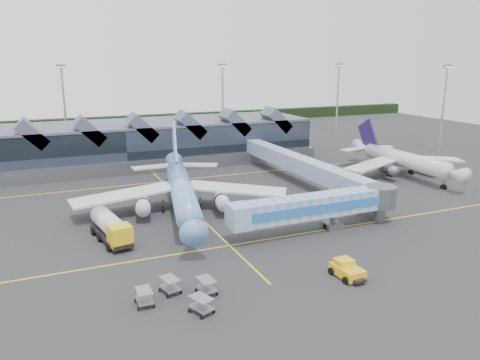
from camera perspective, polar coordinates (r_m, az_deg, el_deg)
name	(u,v)px	position (r m, az deg, el deg)	size (l,w,h in m)	color
ground	(209,226)	(68.99, -3.77, -5.64)	(260.00, 260.00, 0.00)	#2A2A2C
taxi_stripes	(189,207)	(78.00, -6.22, -3.29)	(120.00, 60.00, 0.01)	yellow
tree_line_far	(106,122)	(173.87, -16.06, 6.76)	(260.00, 4.00, 4.00)	black
terminal	(119,144)	(111.35, -14.49, 4.30)	(90.00, 22.25, 12.52)	black
light_masts	(204,101)	(131.48, -4.38, 9.56)	(132.40, 42.56, 22.45)	#989BA0
main_airliner	(181,188)	(75.26, -7.19, -0.97)	(34.20, 39.91, 12.91)	#73A6E9
regional_jet	(402,159)	(103.65, 19.09, 2.44)	(29.43, 31.95, 11.00)	silver
jet_bridge	(326,205)	(67.45, 10.48, -3.03)	(26.81, 4.62, 5.52)	#75A3C4
fuel_truck	(110,225)	(65.45, -15.62, -5.35)	(4.57, 11.21, 3.72)	black
pushback_tug	(347,270)	(54.63, 12.92, -10.62)	(2.93, 4.45, 1.92)	yellow
baggage_carts	(181,292)	(48.86, -7.25, -13.44)	(8.08, 7.77, 1.63)	gray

